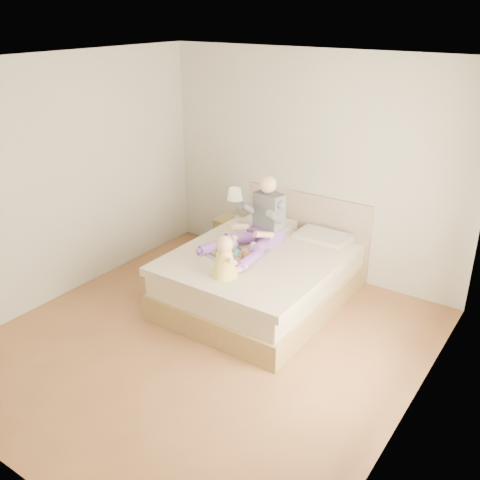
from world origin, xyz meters
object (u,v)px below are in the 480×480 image
Objects in this scene: adult at (259,226)px; tray at (231,254)px; nightstand at (233,236)px; bed at (264,273)px; baby at (225,260)px.

adult is 0.49m from tray.
tray is (-0.08, -0.44, -0.21)m from adult.
tray is (0.78, -1.15, 0.39)m from nightstand.
bed is 0.53m from tray.
adult reaches higher than bed.
adult is at bearing 114.46° from baby.
nightstand is at bearing 141.48° from bed.
baby is (0.13, -0.83, -0.06)m from adult.
tray reaches higher than nightstand.
nightstand is 0.84× the size of tray.
nightstand is at bearing 145.41° from tray.
tray is at bearing -121.35° from bed.
bed is 4.32× the size of nightstand.
nightstand is (-1.00, 0.80, -0.06)m from bed.
baby is (-0.00, -0.75, 0.47)m from bed.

